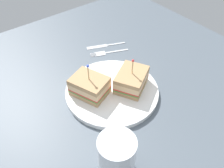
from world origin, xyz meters
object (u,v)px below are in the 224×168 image
object	(u,v)px
knife	(104,46)
sandwich_half_front	(131,80)
fork	(105,53)
sandwich_half_back	(90,86)
drink_glass	(117,158)
plate	(112,91)

from	to	relation	value
knife	sandwich_half_front	bearing A→B (deg)	-17.10
sandwich_half_front	knife	distance (cm)	22.96
fork	knife	size ratio (longest dim) A/B	0.96
sandwich_half_back	knife	size ratio (longest dim) A/B	0.86
drink_glass	fork	xyz separation A→B (cm)	(-33.91, 22.41, -4.69)
plate	sandwich_half_back	bearing A→B (deg)	-114.71
sandwich_half_front	sandwich_half_back	distance (cm)	11.38
fork	sandwich_half_front	bearing A→B (deg)	-14.07
sandwich_half_back	knife	bearing A→B (deg)	134.72
sandwich_half_front	knife	size ratio (longest dim) A/B	0.90
fork	knife	bearing A→B (deg)	149.11
drink_glass	knife	xyz separation A→B (cm)	(-37.48, 24.54, -4.69)
sandwich_half_back	drink_glass	distance (cm)	22.06
plate	sandwich_half_front	bearing A→B (deg)	63.75
drink_glass	sandwich_half_front	bearing A→B (deg)	131.48
sandwich_half_back	drink_glass	bearing A→B (deg)	-20.15
sandwich_half_back	drink_glass	world-z (taller)	sandwich_half_back
sandwich_half_front	fork	size ratio (longest dim) A/B	0.94
drink_glass	sandwich_half_back	bearing A→B (deg)	159.85
plate	knife	xyz separation A→B (cm)	(-19.31, 11.47, -0.49)
plate	sandwich_half_front	distance (cm)	6.20
plate	fork	bearing A→B (deg)	149.32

